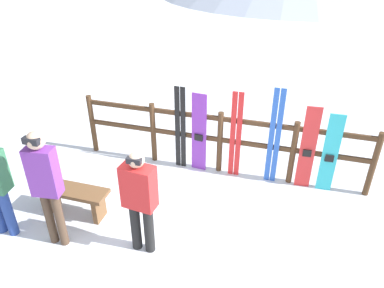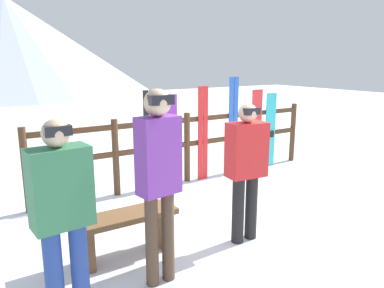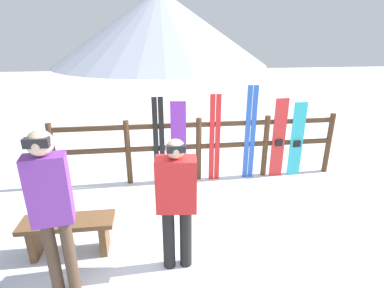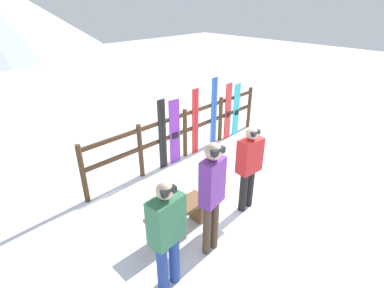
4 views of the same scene
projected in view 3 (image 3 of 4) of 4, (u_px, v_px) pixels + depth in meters
The scene contains 12 objects.
ground_plane at pixel (220, 245), 3.89m from camera, with size 40.00×40.00×0.00m, color white.
mountain_backdrop at pixel (160, 28), 25.09m from camera, with size 18.00×18.00×6.00m.
fence at pixel (199, 144), 5.44m from camera, with size 5.19×0.10×1.18m.
bench at pixel (69, 230), 3.65m from camera, with size 1.10×0.36×0.48m.
person_purple at pixel (51, 203), 2.84m from camera, with size 0.40×0.26×1.81m.
person_red at pixel (176, 197), 3.26m from camera, with size 0.46×0.28×1.59m.
ski_pair_black at pixel (159, 142), 5.27m from camera, with size 0.20×0.02×1.59m.
snowboard_purple at pixel (179, 143), 5.33m from camera, with size 0.27×0.07×1.51m.
ski_pair_red at pixel (215, 139), 5.39m from camera, with size 0.19×0.02×1.62m.
ski_pair_blue at pixel (250, 134), 5.44m from camera, with size 0.20×0.02×1.76m.
snowboard_red at pixel (279, 139), 5.55m from camera, with size 0.25×0.07×1.51m.
snowboard_cyan at pixel (297, 140), 5.61m from camera, with size 0.25×0.06×1.43m.
Camera 3 is at (-0.77, -3.12, 2.60)m, focal length 28.00 mm.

